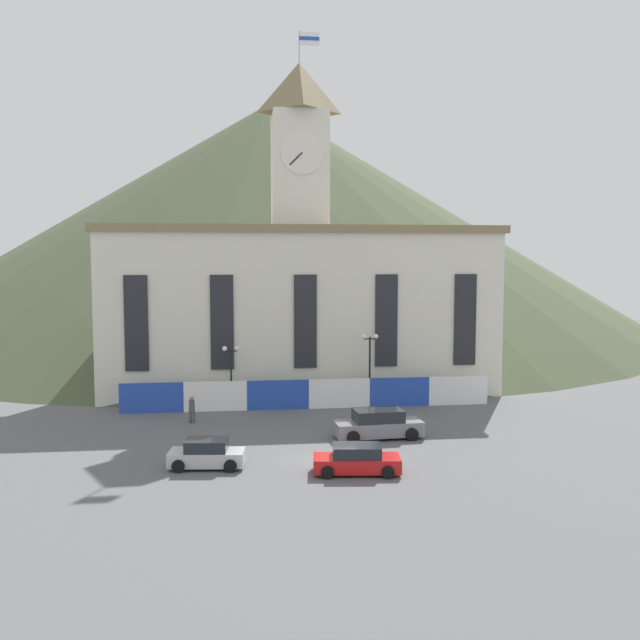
# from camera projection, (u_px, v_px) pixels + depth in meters

# --- Properties ---
(ground_plane) EXTENTS (160.00, 160.00, 0.00)m
(ground_plane) POSITION_uv_depth(u_px,v_px,m) (336.00, 463.00, 38.00)
(ground_plane) COLOR #565659
(civic_building) EXTENTS (31.60, 9.16, 28.61)m
(civic_building) POSITION_uv_depth(u_px,v_px,m) (300.00, 298.00, 57.59)
(civic_building) COLOR silver
(civic_building) RESTS_ON ground
(banner_fence) EXTENTS (26.78, 0.12, 2.13)m
(banner_fence) POSITION_uv_depth(u_px,v_px,m) (309.00, 394.00, 51.47)
(banner_fence) COLOR #2347B2
(banner_fence) RESTS_ON ground
(hillside_backdrop) EXTENTS (109.00, 109.00, 32.93)m
(hillside_backdrop) POSITION_uv_depth(u_px,v_px,m) (269.00, 219.00, 104.09)
(hillside_backdrop) COLOR #424C33
(hillside_backdrop) RESTS_ON ground
(street_lamp_far_right) EXTENTS (1.26, 0.36, 4.52)m
(street_lamp_far_right) POSITION_uv_depth(u_px,v_px,m) (231.00, 362.00, 51.64)
(street_lamp_far_right) COLOR black
(street_lamp_far_right) RESTS_ON ground
(street_lamp_left) EXTENTS (1.26, 0.36, 5.26)m
(street_lamp_left) POSITION_uv_depth(u_px,v_px,m) (370.00, 354.00, 52.86)
(street_lamp_left) COLOR black
(street_lamp_left) RESTS_ON ground
(car_silver_hatch) EXTENTS (4.07, 2.36, 1.50)m
(car_silver_hatch) POSITION_uv_depth(u_px,v_px,m) (207.00, 454.00, 37.10)
(car_silver_hatch) COLOR #B7B7BC
(car_silver_hatch) RESTS_ON ground
(car_gray_pickup) EXTENTS (5.43, 2.66, 1.75)m
(car_gray_pickup) POSITION_uv_depth(u_px,v_px,m) (378.00, 425.00, 43.16)
(car_gray_pickup) COLOR slate
(car_gray_pickup) RESTS_ON ground
(car_red_sedan) EXTENTS (4.58, 2.53, 1.45)m
(car_red_sedan) POSITION_uv_depth(u_px,v_px,m) (357.00, 460.00, 36.13)
(car_red_sedan) COLOR red
(car_red_sedan) RESTS_ON ground
(pedestrian) EXTENTS (0.47, 0.47, 1.79)m
(pedestrian) POSITION_uv_depth(u_px,v_px,m) (192.00, 408.00, 47.03)
(pedestrian) COLOR #4C4C4C
(pedestrian) RESTS_ON ground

